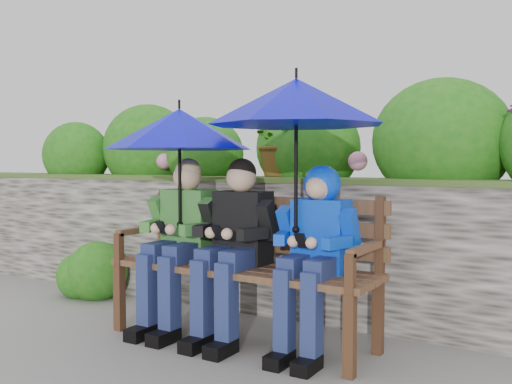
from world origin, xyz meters
The scene contains 8 objects.
ground centered at (0.00, 0.00, 0.00)m, with size 60.00×60.00×0.00m, color slate.
garden_backdrop centered at (0.01, 1.61, 0.59)m, with size 8.00×2.86×1.77m.
park_bench centered at (-0.04, 0.06, 0.53)m, with size 1.78×0.52×0.94m.
boy_left centered at (-0.52, -0.03, 0.65)m, with size 0.52×0.60×1.17m.
boy_middle centered at (-0.08, -0.03, 0.65)m, with size 0.52×0.60×1.17m.
boy_right centered at (0.47, -0.01, 0.68)m, with size 0.48×0.59×1.12m.
umbrella_left centered at (-0.51, -0.04, 1.36)m, with size 0.98×0.98×0.85m.
umbrella_right centered at (0.37, -0.05, 1.49)m, with size 1.05×1.05×0.97m.
Camera 1 is at (1.90, -3.03, 1.14)m, focal length 40.00 mm.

